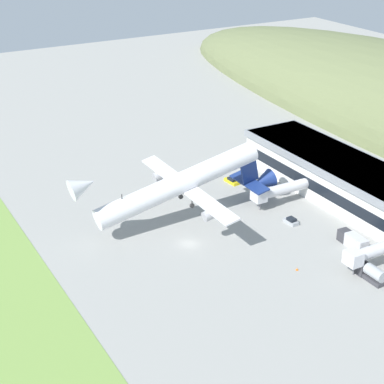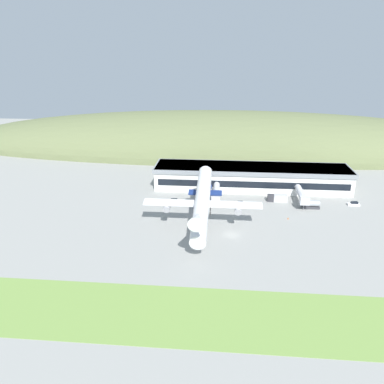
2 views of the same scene
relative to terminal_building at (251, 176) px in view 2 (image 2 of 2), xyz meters
name	(u,v)px [view 2 (image 2 of 2)]	position (x,y,z in m)	size (l,w,h in m)	color
ground_plane	(232,235)	(-8.77, -44.88, -5.53)	(402.30, 402.30, 0.00)	gray
grass_strip_foreground	(234,318)	(-8.77, -85.21, -5.49)	(362.07, 20.95, 0.08)	#759947
hill_backdrop	(229,150)	(-9.11, 64.53, -5.53)	(341.63, 73.28, 46.00)	#667047
terminal_building	(251,176)	(0.00, 0.00, 0.00)	(83.06, 17.52, 9.76)	white
jetway_0	(216,192)	(-14.64, -16.85, -1.54)	(3.38, 15.63, 5.43)	silver
jetway_1	(302,195)	(18.27, -17.03, -1.54)	(3.38, 15.98, 5.43)	silver
cargo_airplane	(202,202)	(-18.68, -40.95, 4.00)	(39.47, 52.30, 15.27)	silver
service_car_0	(174,201)	(-31.20, -19.22, -4.92)	(4.65, 2.15, 1.49)	gold
service_car_1	(354,204)	(38.55, -16.15, -4.89)	(4.47, 1.68, 1.57)	silver
service_car_2	(240,204)	(-5.33, -19.64, -4.93)	(3.75, 2.02, 1.47)	#999EA3
fuel_truck	(278,198)	(9.66, -14.59, -4.11)	(7.97, 2.92, 2.94)	#333338
box_truck	(311,205)	(21.34, -20.45, -4.02)	(6.71, 2.48, 3.25)	#333338
traffic_cone_0	(288,218)	(11.37, -30.98, -5.25)	(0.52, 0.52, 0.58)	orange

